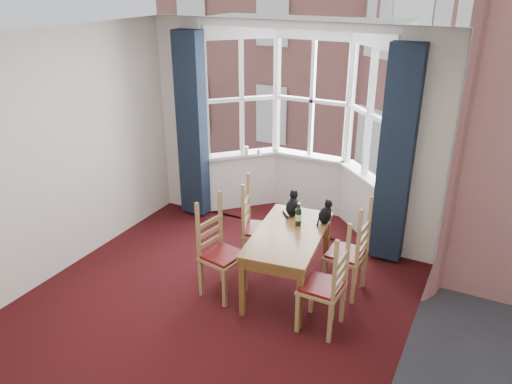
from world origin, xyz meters
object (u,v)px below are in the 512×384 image
Objects in this scene: wine_bottle at (299,216)px; chair_right_far at (353,257)px; dining_table at (288,240)px; cat_right at (325,214)px; chair_right_near at (330,290)px; chair_left_near at (217,254)px; chair_left_far at (253,230)px; cat_left at (293,206)px; candle_short at (259,152)px; candle_tall at (246,150)px.

chair_right_far is at bearing 2.99° from wine_bottle.
cat_right reaches higher than dining_table.
cat_right is (-0.39, 0.89, 0.35)m from chair_right_near.
chair_left_near is at bearing -154.79° from chair_right_far.
cat_left reaches higher than chair_left_far.
chair_right_far reaches higher than dining_table.
cat_right is (0.27, 0.42, 0.20)m from dining_table.
cat_left is 1.71m from candle_short.
cat_left reaches higher than candle_short.
wine_bottle reaches higher than candle_tall.
cat_left is (-0.81, 0.19, 0.36)m from chair_right_far.
candle_short is (-1.27, 1.52, 0.07)m from wine_bottle.
wine_bottle is 1.98m from candle_short.
candle_short reaches higher than chair_left_near.
chair_left_near is 10.42× the size of candle_short.
wine_bottle is (0.16, -0.22, 0.01)m from cat_left.
chair_left_far is 1.00× the size of chair_right_far.
chair_left_near and chair_right_near have the same top height.
cat_right reaches higher than candle_tall.
candle_tall reaches higher than chair_left_far.
chair_left_far reaches higher than dining_table.
candle_tall is at bearing 129.99° from dining_table.
chair_left_far is at bearing -162.52° from cat_left.
cat_left is at bearing 178.37° from cat_right.
wine_bottle is 2.08m from candle_tall.
candle_tall is at bearing 135.44° from cat_left.
chair_left_far and chair_right_near have the same top height.
candle_tall is 1.31× the size of candle_short.
chair_left_far is at bearing 172.60° from wine_bottle.
cat_left reaches higher than wine_bottle.
chair_left_far is 0.59m from cat_left.
dining_table is at bearing -54.39° from candle_short.
chair_right_near is 1.26m from cat_left.
candle_short is at bearing 114.54° from chair_left_far.
dining_table is 1.54× the size of chair_right_far.
chair_left_far is 3.38× the size of wine_bottle.
cat_left is (-0.14, 0.43, 0.21)m from dining_table.
chair_left_near is 1.00× the size of chair_right_far.
chair_left_near is 1.30m from cat_right.
wine_bottle reaches higher than chair_right_far.
chair_right_far is at bearing -2.05° from chair_left_far.
chair_right_near is 2.94m from candle_short.
candle_short reaches higher than chair_right_far.
cat_right is at bearing 40.64° from wine_bottle.
cat_left reaches higher than cat_right.
chair_right_far is at bearing 25.21° from chair_left_near.
chair_left_near is 1.06m from cat_left.
cat_left is at bearing 56.40° from chair_left_near.
candle_tall is (-1.45, 1.49, 0.09)m from wine_bottle.
cat_right reaches higher than chair_right_far.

